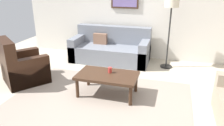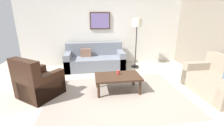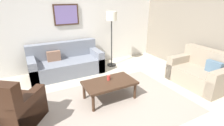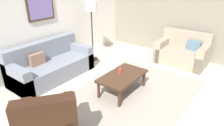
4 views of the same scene
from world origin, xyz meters
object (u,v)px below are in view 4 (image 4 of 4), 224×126
at_px(lamp_standing, 91,12).
at_px(framed_artwork, 41,8).
at_px(couch_main, 50,65).
at_px(couch_loveseat, 183,53).
at_px(cup, 120,71).
at_px(coffee_table, 123,77).

height_order(lamp_standing, framed_artwork, framed_artwork).
distance_m(couch_main, couch_loveseat, 3.69).
bearing_deg(cup, framed_artwork, 96.57).
distance_m(coffee_table, lamp_standing, 2.25).
height_order(couch_main, cup, couch_main).
relative_size(cup, framed_artwork, 0.14).
distance_m(couch_loveseat, lamp_standing, 2.85).
xyz_separation_m(cup, lamp_standing, (0.96, 1.65, 0.95)).
bearing_deg(coffee_table, couch_main, 104.41).
bearing_deg(cup, lamp_standing, 59.84).
distance_m(cup, framed_artwork, 2.49).
xyz_separation_m(couch_loveseat, lamp_standing, (-1.39, 2.22, 1.11)).
bearing_deg(framed_artwork, lamp_standing, -24.02).
distance_m(coffee_table, framed_artwork, 2.61).
relative_size(cup, lamp_standing, 0.06).
xyz_separation_m(coffee_table, cup, (0.02, 0.09, 0.10)).
relative_size(lamp_standing, framed_artwork, 2.36).
bearing_deg(coffee_table, couch_loveseat, -11.63).
xyz_separation_m(couch_main, coffee_table, (0.48, -1.85, 0.06)).
relative_size(couch_main, framed_artwork, 2.78).
xyz_separation_m(lamp_standing, framed_artwork, (-1.21, 0.54, 0.21)).
height_order(couch_loveseat, framed_artwork, framed_artwork).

